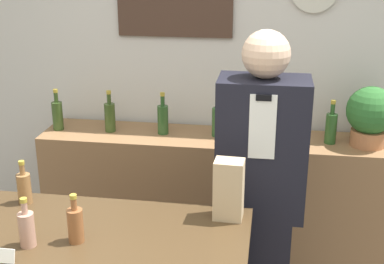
# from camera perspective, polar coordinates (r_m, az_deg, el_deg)

# --- Properties ---
(back_wall) EXTENTS (5.20, 0.09, 2.70)m
(back_wall) POSITION_cam_1_polar(r_m,az_deg,el_deg) (3.54, 1.31, 7.64)
(back_wall) COLOR silver
(back_wall) RESTS_ON ground_plane
(back_shelf) EXTENTS (2.20, 0.42, 0.93)m
(back_shelf) POSITION_cam_1_polar(r_m,az_deg,el_deg) (3.57, 2.14, -7.48)
(back_shelf) COLOR #8E6642
(back_shelf) RESTS_ON ground_plane
(shopkeeper) EXTENTS (0.43, 0.27, 1.72)m
(shopkeeper) POSITION_cam_1_polar(r_m,az_deg,el_deg) (2.73, 7.18, -7.35)
(shopkeeper) COLOR black
(shopkeeper) RESTS_ON ground_plane
(potted_plant) EXTENTS (0.29, 0.29, 0.37)m
(potted_plant) POSITION_cam_1_polar(r_m,az_deg,el_deg) (3.35, 18.49, 1.77)
(potted_plant) COLOR #B27047
(potted_plant) RESTS_ON back_shelf
(paper_bag) EXTENTS (0.13, 0.11, 0.27)m
(paper_bag) POSITION_cam_1_polar(r_m,az_deg,el_deg) (2.36, 3.94, -6.14)
(paper_bag) COLOR tan
(paper_bag) RESTS_ON display_counter
(price_card_right) EXTENTS (0.09, 0.02, 0.06)m
(price_card_right) POSITION_cam_1_polar(r_m,az_deg,el_deg) (2.22, -19.47, -12.33)
(price_card_right) COLOR white
(price_card_right) RESTS_ON display_counter
(counter_bottle_1) EXTENTS (0.06, 0.06, 0.21)m
(counter_bottle_1) POSITION_cam_1_polar(r_m,az_deg,el_deg) (2.63, -17.47, -5.64)
(counter_bottle_1) COLOR olive
(counter_bottle_1) RESTS_ON display_counter
(counter_bottle_2) EXTENTS (0.06, 0.06, 0.21)m
(counter_bottle_2) POSITION_cam_1_polar(r_m,az_deg,el_deg) (2.27, -17.22, -9.76)
(counter_bottle_2) COLOR tan
(counter_bottle_2) RESTS_ON display_counter
(counter_bottle_3) EXTENTS (0.06, 0.06, 0.21)m
(counter_bottle_3) POSITION_cam_1_polar(r_m,az_deg,el_deg) (2.25, -12.33, -9.58)
(counter_bottle_3) COLOR brown
(counter_bottle_3) RESTS_ON display_counter
(shelf_bottle_0) EXTENTS (0.07, 0.07, 0.27)m
(shelf_bottle_0) POSITION_cam_1_polar(r_m,az_deg,el_deg) (3.59, -14.16, 1.82)
(shelf_bottle_0) COLOR #344D20
(shelf_bottle_0) RESTS_ON back_shelf
(shelf_bottle_1) EXTENTS (0.07, 0.07, 0.27)m
(shelf_bottle_1) POSITION_cam_1_polar(r_m,az_deg,el_deg) (3.49, -8.75, 1.69)
(shelf_bottle_1) COLOR #344A1F
(shelf_bottle_1) RESTS_ON back_shelf
(shelf_bottle_2) EXTENTS (0.07, 0.07, 0.27)m
(shelf_bottle_2) POSITION_cam_1_polar(r_m,az_deg,el_deg) (3.41, -3.13, 1.46)
(shelf_bottle_2) COLOR #294E24
(shelf_bottle_2) RESTS_ON back_shelf
(shelf_bottle_3) EXTENTS (0.07, 0.07, 0.27)m
(shelf_bottle_3) POSITION_cam_1_polar(r_m,az_deg,el_deg) (3.37, 2.72, 1.23)
(shelf_bottle_3) COLOR #2B5328
(shelf_bottle_3) RESTS_ON back_shelf
(shelf_bottle_4) EXTENTS (0.07, 0.07, 0.27)m
(shelf_bottle_4) POSITION_cam_1_polar(r_m,az_deg,el_deg) (3.34, 8.65, 0.86)
(shelf_bottle_4) COLOR #2C4C1D
(shelf_bottle_4) RESTS_ON back_shelf
(shelf_bottle_5) EXTENTS (0.07, 0.07, 0.27)m
(shelf_bottle_5) POSITION_cam_1_polar(r_m,az_deg,el_deg) (3.35, 14.61, 0.50)
(shelf_bottle_5) COLOR #295424
(shelf_bottle_5) RESTS_ON back_shelf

